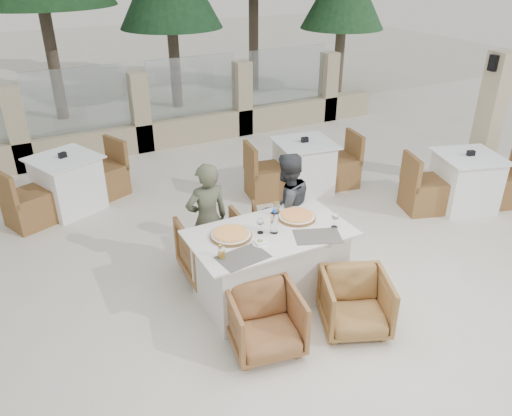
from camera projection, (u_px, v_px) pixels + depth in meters
name	position (u px, v px, depth m)	size (l,w,h in m)	color
ground	(274.00, 292.00, 5.31)	(80.00, 80.00, 0.00)	beige
sand_patch	(64.00, 61.00, 16.32)	(30.00, 16.00, 0.01)	beige
perimeter_wall_far	(140.00, 107.00, 8.72)	(10.00, 0.34, 1.60)	tan
lantern_pillar	(489.00, 121.00, 7.37)	(0.34, 0.34, 2.00)	#CDB991
dining_table	(270.00, 265.00, 5.09)	(1.60, 0.90, 0.77)	silver
placemat_near_left	(243.00, 257.00, 4.51)	(0.45, 0.30, 0.00)	#555048
placemat_near_right	(317.00, 236.00, 4.84)	(0.45, 0.30, 0.00)	#56524A
pizza_left	(231.00, 235.00, 4.82)	(0.40, 0.40, 0.05)	orange
pizza_right	(297.00, 216.00, 5.15)	(0.39, 0.39, 0.05)	#F25821
water_bottle	(274.00, 221.00, 4.85)	(0.08, 0.08, 0.26)	#B8DEF3
wine_glass_centre	(260.00, 225.00, 4.86)	(0.08, 0.08, 0.18)	silver
wine_glass_corner	(335.00, 219.00, 4.96)	(0.08, 0.08, 0.18)	white
beer_glass_left	(221.00, 252.00, 4.47)	(0.07, 0.07, 0.13)	gold
beer_glass_right	(277.00, 209.00, 5.20)	(0.07, 0.07, 0.14)	orange
olive_dish	(260.00, 242.00, 4.70)	(0.11, 0.11, 0.04)	white
armchair_far_left	(215.00, 248.00, 5.46)	(0.71, 0.73, 0.67)	brown
armchair_far_right	(278.00, 227.00, 6.01)	(0.58, 0.59, 0.54)	brown
armchair_near_left	(265.00, 321.00, 4.46)	(0.62, 0.64, 0.58)	#8F5D34
armchair_near_right	(355.00, 303.00, 4.70)	(0.61, 0.63, 0.57)	olive
diner_left	(207.00, 220.00, 5.37)	(0.48, 0.31, 1.31)	#4D523B
diner_right	(286.00, 209.00, 5.61)	(0.64, 0.50, 1.31)	#393B3E
bg_table_a	(68.00, 184.00, 6.85)	(1.64, 0.82, 0.77)	white
bg_table_b	(303.00, 167.00, 7.39)	(1.64, 0.82, 0.77)	white
bg_table_c	(465.00, 181.00, 6.92)	(1.64, 0.82, 0.77)	white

